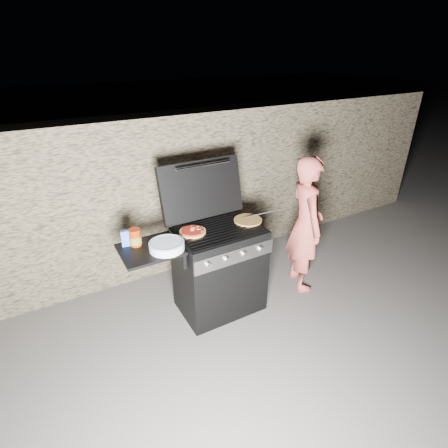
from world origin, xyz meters
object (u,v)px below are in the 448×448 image
gas_grill (197,277)px  pizza_topped (193,231)px  person (305,225)px  sauce_jar (135,237)px

gas_grill → pizza_topped: (0.01, 0.06, 0.47)m
pizza_topped → person: bearing=-7.0°
pizza_topped → sauce_jar: size_ratio=1.57×
person → gas_grill: bearing=104.4°
sauce_jar → person: bearing=-6.6°
gas_grill → person: (1.23, -0.09, 0.29)m
pizza_topped → sauce_jar: bearing=174.5°
sauce_jar → person: person is taller
gas_grill → sauce_jar: sauce_jar is taller
gas_grill → person: size_ratio=0.90×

